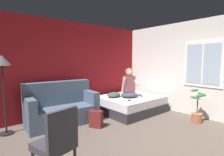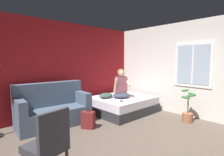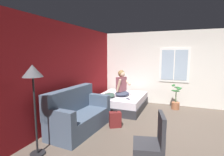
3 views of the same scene
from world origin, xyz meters
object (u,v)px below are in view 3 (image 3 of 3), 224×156
object	(u,v)px
person_seated	(122,85)
floor_lamp	(33,80)
couch	(78,115)
backpack	(115,120)
side_chair	(153,142)
throw_pillow	(109,95)
bed	(121,102)
cell_phone	(128,99)
potted_plant	(176,101)

from	to	relation	value
person_seated	floor_lamp	world-z (taller)	floor_lamp
couch	backpack	size ratio (longest dim) A/B	3.82
side_chair	throw_pillow	xyz separation A→B (m)	(2.51, 1.78, 0.02)
side_chair	backpack	distance (m)	1.89
bed	side_chair	size ratio (longest dim) A/B	1.85
cell_phone	potted_plant	bearing A→B (deg)	-15.88
floor_lamp	person_seated	bearing A→B (deg)	-11.09
person_seated	backpack	size ratio (longest dim) A/B	1.91
side_chair	person_seated	xyz separation A→B (m)	(2.85, 1.47, 0.30)
throw_pillow	cell_phone	bearing A→B (deg)	-87.87
floor_lamp	potted_plant	bearing A→B (deg)	-30.94
throw_pillow	potted_plant	xyz separation A→B (m)	(1.08, -2.01, -0.25)
cell_phone	couch	bearing A→B (deg)	-170.19
couch	cell_phone	bearing A→B (deg)	-26.99
potted_plant	floor_lamp	bearing A→B (deg)	149.06
person_seated	throw_pillow	size ratio (longest dim) A/B	1.82
person_seated	potted_plant	size ratio (longest dim) A/B	1.03
backpack	cell_phone	size ratio (longest dim) A/B	3.18
bed	backpack	size ratio (longest dim) A/B	3.95
backpack	potted_plant	bearing A→B (deg)	-33.25
floor_lamp	potted_plant	world-z (taller)	floor_lamp
person_seated	backpack	distance (m)	1.58
throw_pillow	potted_plant	world-z (taller)	potted_plant
cell_phone	floor_lamp	xyz separation A→B (m)	(-2.81, 0.94, 0.94)
couch	floor_lamp	bearing A→B (deg)	174.39
couch	potted_plant	xyz separation A→B (m)	(2.66, -2.20, -0.09)
couch	throw_pillow	bearing A→B (deg)	-6.70
side_chair	floor_lamp	bearing A→B (deg)	97.71
backpack	floor_lamp	world-z (taller)	floor_lamp
floor_lamp	side_chair	bearing A→B (deg)	-82.29
bed	throw_pillow	world-z (taller)	throw_pillow
couch	person_seated	world-z (taller)	person_seated
bed	cell_phone	size ratio (longest dim) A/B	12.56
person_seated	backpack	world-z (taller)	person_seated
floor_lamp	backpack	bearing A→B (deg)	-27.90
side_chair	person_seated	size ratio (longest dim) A/B	1.12
cell_phone	person_seated	bearing A→B (deg)	82.39
bed	throw_pillow	distance (m)	0.62
side_chair	person_seated	world-z (taller)	person_seated
floor_lamp	potted_plant	distance (m)	4.65
couch	throw_pillow	size ratio (longest dim) A/B	3.65
couch	person_seated	xyz separation A→B (m)	(1.92, -0.49, 0.44)
cell_phone	potted_plant	size ratio (longest dim) A/B	0.17
person_seated	potted_plant	distance (m)	1.93
bed	person_seated	xyz separation A→B (m)	(-0.13, -0.06, 0.60)
side_chair	floor_lamp	world-z (taller)	floor_lamp
couch	person_seated	bearing A→B (deg)	-14.43
side_chair	couch	bearing A→B (deg)	64.82
backpack	floor_lamp	bearing A→B (deg)	152.10
person_seated	throw_pillow	bearing A→B (deg)	137.75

